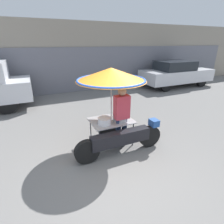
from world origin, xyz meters
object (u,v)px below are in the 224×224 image
Objects in this scene: vendor_motorcycle_cart at (113,89)px; parked_car at (176,73)px; vendor_person at (122,114)px; potted_plant at (201,73)px.

vendor_motorcycle_cart reaches higher than parked_car.
parked_car is (6.21, 4.71, -0.11)m from vendor_person.
vendor_person reaches higher than potted_plant.
parked_car is 3.31m from potted_plant.
potted_plant is (9.60, 5.36, -1.05)m from vendor_motorcycle_cart.
vendor_motorcycle_cart is 7.89m from parked_car.
vendor_motorcycle_cart is 1.42× the size of vendor_person.
parked_car reaches higher than potted_plant.
vendor_motorcycle_cart is 2.53× the size of potted_plant.
vendor_person is 10.91m from potted_plant.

